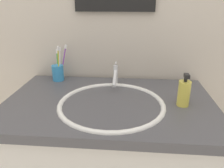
# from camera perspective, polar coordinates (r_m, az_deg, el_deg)

# --- Properties ---
(tiled_wall_back) EXTENTS (2.21, 0.04, 2.40)m
(tiled_wall_back) POSITION_cam_1_polar(r_m,az_deg,el_deg) (1.34, 0.80, 13.64)
(tiled_wall_back) COLOR beige
(tiled_wall_back) RESTS_ON ground
(sink_basin) EXTENTS (0.50, 0.50, 0.12)m
(sink_basin) POSITION_cam_1_polar(r_m,az_deg,el_deg) (1.06, -0.14, -7.21)
(sink_basin) COLOR white
(sink_basin) RESTS_ON vanity_counter
(faucet) EXTENTS (0.02, 0.17, 0.12)m
(faucet) POSITION_cam_1_polar(r_m,az_deg,el_deg) (1.23, 0.83, 2.15)
(faucet) COLOR silver
(faucet) RESTS_ON sink_basin
(toothbrush_cup) EXTENTS (0.07, 0.07, 0.09)m
(toothbrush_cup) POSITION_cam_1_polar(r_m,az_deg,el_deg) (1.36, -13.73, 2.80)
(toothbrush_cup) COLOR #338CCC
(toothbrush_cup) RESTS_ON vanity_counter
(toothbrush_green) EXTENTS (0.01, 0.03, 0.17)m
(toothbrush_green) POSITION_cam_1_polar(r_m,az_deg,el_deg) (1.37, -13.81, 5.55)
(toothbrush_green) COLOR green
(toothbrush_green) RESTS_ON toothbrush_cup
(toothbrush_white) EXTENTS (0.02, 0.03, 0.19)m
(toothbrush_white) POSITION_cam_1_polar(r_m,az_deg,el_deg) (1.35, -13.28, 5.77)
(toothbrush_white) COLOR white
(toothbrush_white) RESTS_ON toothbrush_cup
(toothbrush_purple) EXTENTS (0.05, 0.05, 0.20)m
(toothbrush_purple) POSITION_cam_1_polar(r_m,az_deg,el_deg) (1.36, -12.33, 6.16)
(toothbrush_purple) COLOR purple
(toothbrush_purple) RESTS_ON toothbrush_cup
(toothbrush_yellow) EXTENTS (0.03, 0.04, 0.21)m
(toothbrush_yellow) POSITION_cam_1_polar(r_m,az_deg,el_deg) (1.31, -13.61, 5.64)
(toothbrush_yellow) COLOR yellow
(toothbrush_yellow) RESTS_ON toothbrush_cup
(soap_dispenser) EXTENTS (0.06, 0.06, 0.16)m
(soap_dispenser) POSITION_cam_1_polar(r_m,az_deg,el_deg) (1.06, 18.01, -2.17)
(soap_dispenser) COLOR #DBCC4C
(soap_dispenser) RESTS_ON vanity_counter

